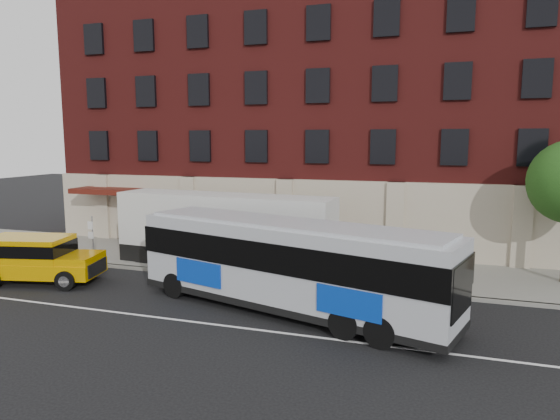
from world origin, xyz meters
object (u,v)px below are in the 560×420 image
(yellow_suv, at_px, (36,256))
(shipping_container, at_px, (224,232))
(sign_pole, at_px, (92,237))
(city_bus, at_px, (289,263))

(yellow_suv, relative_size, shipping_container, 0.50)
(yellow_suv, xyz_separation_m, shipping_container, (6.95, 4.87, 0.63))
(sign_pole, relative_size, city_bus, 0.20)
(sign_pole, distance_m, yellow_suv, 3.45)
(city_bus, distance_m, yellow_suv, 11.84)
(shipping_container, bearing_deg, sign_pole, -167.65)
(sign_pole, height_order, yellow_suv, sign_pole)
(sign_pole, distance_m, shipping_container, 6.80)
(city_bus, height_order, yellow_suv, city_bus)
(city_bus, relative_size, shipping_container, 1.13)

